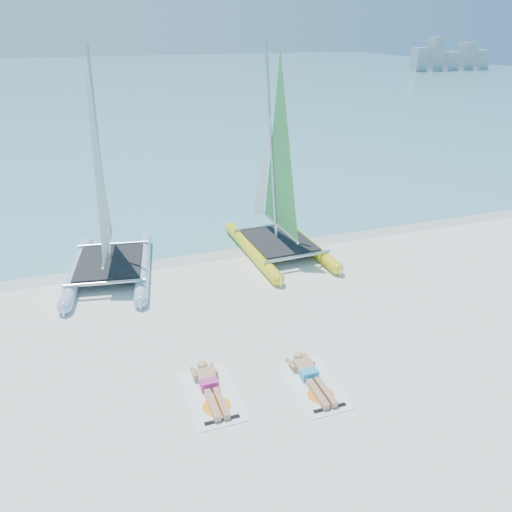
{
  "coord_description": "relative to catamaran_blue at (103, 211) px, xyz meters",
  "views": [
    {
      "loc": [
        -4.17,
        -9.25,
        6.9
      ],
      "look_at": [
        -0.53,
        1.2,
        1.73
      ],
      "focal_mm": 35.0,
      "sensor_mm": 36.0,
      "label": 1
    }
  ],
  "objects": [
    {
      "name": "sunbather_b",
      "position": [
        3.59,
        -6.62,
        -1.86
      ],
      "size": [
        0.37,
        1.73,
        0.26
      ],
      "color": "tan",
      "rests_on": "towel_b"
    },
    {
      "name": "catamaran_yellow",
      "position": [
        5.39,
        0.24,
        0.11
      ],
      "size": [
        2.48,
        5.25,
        6.64
      ],
      "rotation": [
        0.0,
        0.0,
        0.03
      ],
      "color": "yellow",
      "rests_on": "ground"
    },
    {
      "name": "catamaran_blue",
      "position": [
        0.0,
        0.0,
        0.0
      ],
      "size": [
        3.1,
        5.18,
        6.64
      ],
      "rotation": [
        0.0,
        0.0,
        -0.17
      ],
      "color": "#A0B5D3",
      "rests_on": "ground"
    },
    {
      "name": "sunbather_a",
      "position": [
        1.49,
        -6.24,
        -1.86
      ],
      "size": [
        0.37,
        1.73,
        0.26
      ],
      "color": "tan",
      "rests_on": "towel_a"
    },
    {
      "name": "distant_skyline",
      "position": [
        57.57,
        56.95,
        -0.04
      ],
      "size": [
        14.0,
        2.0,
        5.0
      ],
      "color": "#9FA5AF",
      "rests_on": "ground"
    },
    {
      "name": "sea",
      "position": [
        3.87,
        57.95,
        -1.98
      ],
      "size": [
        140.0,
        115.0,
        0.01
      ],
      "primitive_type": "cube",
      "color": "#6FB1B9",
      "rests_on": "ground"
    },
    {
      "name": "wet_sand_strip",
      "position": [
        3.87,
        0.45,
        -1.98
      ],
      "size": [
        140.0,
        1.4,
        0.01
      ],
      "primitive_type": "cube",
      "color": "beige",
      "rests_on": "ground"
    },
    {
      "name": "towel_b",
      "position": [
        3.59,
        -6.81,
        -1.97
      ],
      "size": [
        1.0,
        1.85,
        0.02
      ],
      "primitive_type": "cube",
      "color": "white",
      "rests_on": "ground"
    },
    {
      "name": "ground",
      "position": [
        3.87,
        -5.05,
        -1.98
      ],
      "size": [
        140.0,
        140.0,
        0.0
      ],
      "primitive_type": "plane",
      "color": "silver",
      "rests_on": "ground"
    },
    {
      "name": "towel_a",
      "position": [
        1.49,
        -6.43,
        -1.97
      ],
      "size": [
        1.0,
        1.85,
        0.02
      ],
      "primitive_type": "cube",
      "color": "white",
      "rests_on": "ground"
    }
  ]
}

